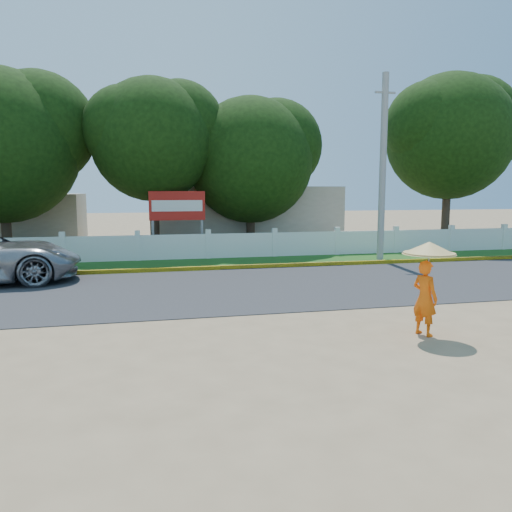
# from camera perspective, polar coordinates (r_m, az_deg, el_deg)

# --- Properties ---
(ground) EXTENTS (120.00, 120.00, 0.00)m
(ground) POSITION_cam_1_polar(r_m,az_deg,el_deg) (11.16, 2.36, -7.94)
(ground) COLOR #9E8460
(ground) RESTS_ON ground
(road) EXTENTS (60.00, 7.00, 0.02)m
(road) POSITION_cam_1_polar(r_m,az_deg,el_deg) (15.43, -2.11, -3.58)
(road) COLOR #38383A
(road) RESTS_ON ground
(grass_verge) EXTENTS (60.00, 3.50, 0.03)m
(grass_verge) POSITION_cam_1_polar(r_m,az_deg,el_deg) (20.53, -4.92, -0.82)
(grass_verge) COLOR #2D601E
(grass_verge) RESTS_ON ground
(curb) EXTENTS (40.00, 0.18, 0.16)m
(curb) POSITION_cam_1_polar(r_m,az_deg,el_deg) (18.86, -4.18, -1.35)
(curb) COLOR yellow
(curb) RESTS_ON ground
(fence) EXTENTS (40.00, 0.10, 1.10)m
(fence) POSITION_cam_1_polar(r_m,az_deg,el_deg) (21.89, -5.48, 1.10)
(fence) COLOR silver
(fence) RESTS_ON ground
(building_near) EXTENTS (10.00, 6.00, 3.20)m
(building_near) POSITION_cam_1_polar(r_m,az_deg,el_deg) (29.00, -1.42, 4.76)
(building_near) COLOR #B7AD99
(building_near) RESTS_ON ground
(building_far) EXTENTS (8.00, 5.00, 2.80)m
(building_far) POSITION_cam_1_polar(r_m,az_deg,el_deg) (30.26, -26.78, 3.70)
(building_far) COLOR #B7AD99
(building_far) RESTS_ON ground
(utility_pole) EXTENTS (0.28, 0.28, 7.76)m
(utility_pole) POSITION_cam_1_polar(r_m,az_deg,el_deg) (21.78, 14.29, 9.65)
(utility_pole) COLOR gray
(utility_pole) RESTS_ON ground
(monk_with_parasol) EXTENTS (1.07, 1.07, 1.94)m
(monk_with_parasol) POSITION_cam_1_polar(r_m,az_deg,el_deg) (10.76, 18.95, -2.02)
(monk_with_parasol) COLOR #F25A0C
(monk_with_parasol) RESTS_ON ground
(billboard) EXTENTS (2.50, 0.13, 2.95)m
(billboard) POSITION_cam_1_polar(r_m,az_deg,el_deg) (22.74, -8.99, 5.29)
(billboard) COLOR gray
(billboard) RESTS_ON ground
(tree_row) EXTENTS (34.89, 6.90, 9.27)m
(tree_row) POSITION_cam_1_polar(r_m,az_deg,el_deg) (24.69, -7.79, 12.18)
(tree_row) COLOR #473828
(tree_row) RESTS_ON ground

